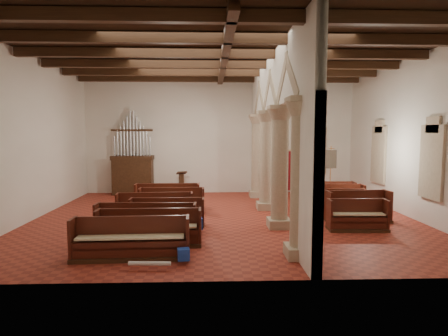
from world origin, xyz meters
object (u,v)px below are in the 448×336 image
lectern (181,184)px  aisle_pew_0 (357,220)px  pipe_organ (133,168)px  processional_banner (330,181)px  nave_pew_0 (131,245)px

lectern → aisle_pew_0: (6.30, -7.44, -0.16)m
aisle_pew_0 → pipe_organ: bearing=142.1°
lectern → processional_banner: 7.50m
lectern → processional_banner: bearing=-29.7°
lectern → aisle_pew_0: size_ratio=0.63×
nave_pew_0 → aisle_pew_0: 7.25m
processional_banner → aisle_pew_0: 6.23m
processional_banner → pipe_organ: bearing=165.8°
pipe_organ → nave_pew_0: pipe_organ is taller
pipe_organ → lectern: (2.48, -0.01, -0.87)m
processional_banner → aisle_pew_0: processional_banner is taller
nave_pew_0 → lectern: bearing=85.1°
pipe_organ → aisle_pew_0: 11.57m
nave_pew_0 → aisle_pew_0: nave_pew_0 is taller
aisle_pew_0 → processional_banner: bearing=82.6°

